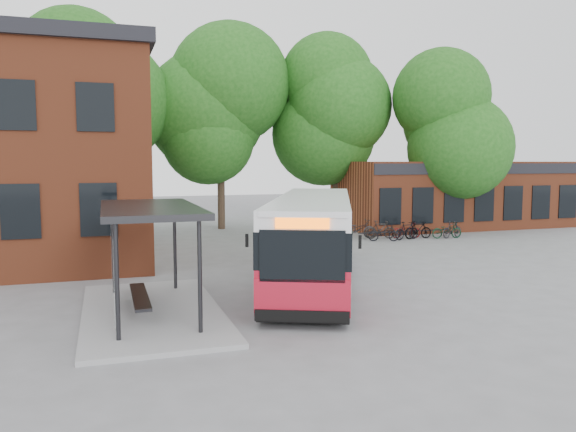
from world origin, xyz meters
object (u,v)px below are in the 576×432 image
object	(u,v)px
bicycle_3	(407,231)
bicycle_6	(447,230)
bicycle_7	(452,229)
city_bus	(313,239)
bicycle_1	(380,230)
bicycle_0	(358,229)
bus_shelter	(151,260)
bicycle_5	(418,230)
bicycle_2	(384,233)
bicycle_4	(406,230)

from	to	relation	value
bicycle_3	bicycle_6	world-z (taller)	bicycle_3
bicycle_3	bicycle_7	distance (m)	2.63
city_bus	bicycle_1	bearing A→B (deg)	74.59
bicycle_0	bicycle_7	size ratio (longest dim) A/B	1.27
bicycle_7	bicycle_0	bearing A→B (deg)	57.21
bus_shelter	bicycle_5	distance (m)	17.79
bicycle_3	bicycle_5	bearing A→B (deg)	-94.81
bicycle_0	bicycle_7	distance (m)	5.00
bicycle_5	bicycle_7	size ratio (longest dim) A/B	1.04
bicycle_3	bus_shelter	bearing A→B (deg)	114.69
bicycle_5	bicycle_6	world-z (taller)	bicycle_5
bus_shelter	bicycle_2	bearing A→B (deg)	40.06
bus_shelter	bicycle_5	size ratio (longest dim) A/B	4.52
bicycle_1	bus_shelter	bearing A→B (deg)	143.37
bicycle_2	bicycle_6	world-z (taller)	bicycle_6
bicycle_3	bicycle_5	world-z (taller)	bicycle_3
bicycle_4	bicycle_7	xyz separation A→B (m)	(2.34, -0.70, 0.04)
city_bus	bicycle_2	bearing A→B (deg)	72.71
bicycle_3	bicycle_7	size ratio (longest dim) A/B	1.05
bicycle_3	bicycle_4	bearing A→B (deg)	-39.04
bicycle_5	bicycle_7	world-z (taller)	bicycle_5
bicycle_2	bicycle_5	xyz separation A→B (m)	(2.11, 0.22, 0.06)
bicycle_1	bicycle_6	xyz separation A→B (m)	(3.36, -0.97, -0.05)
bicycle_0	bicycle_6	world-z (taller)	bicycle_0
bicycle_6	city_bus	bearing A→B (deg)	133.82
bicycle_5	bicycle_7	bearing A→B (deg)	-96.09
city_bus	bicycle_3	distance (m)	11.40
city_bus	bicycle_7	world-z (taller)	city_bus
bus_shelter	bicycle_1	size ratio (longest dim) A/B	4.42
bicycle_1	bicycle_5	distance (m)	1.95
bus_shelter	bicycle_5	world-z (taller)	bus_shelter
bicycle_2	bicycle_4	bearing A→B (deg)	-47.24
bicycle_1	bicycle_3	xyz separation A→B (m)	(1.12, -0.76, -0.01)
bicycle_0	bicycle_6	size ratio (longest dim) A/B	1.17
bicycle_0	bicycle_3	bearing A→B (deg)	-117.34
bicycle_0	bicycle_1	size ratio (longest dim) A/B	1.20
bus_shelter	bicycle_3	distance (m)	17.16
city_bus	bicycle_0	world-z (taller)	city_bus
bicycle_2	city_bus	bearing A→B (deg)	159.61
bicycle_1	bicycle_3	distance (m)	1.35
bus_shelter	bicycle_0	xyz separation A→B (m)	(11.41, 11.54, -0.95)
bicycle_3	bicycle_7	bearing A→B (deg)	-105.50
city_bus	bicycle_0	distance (m)	10.88
bicycle_6	bicycle_0	bearing A→B (deg)	80.29
bicycle_6	bicycle_7	bearing A→B (deg)	-71.92
bicycle_2	bicycle_7	world-z (taller)	bicycle_7
city_bus	bicycle_3	world-z (taller)	city_bus
bicycle_4	city_bus	bearing A→B (deg)	145.19
bus_shelter	bicycle_6	world-z (taller)	bus_shelter
bicycle_0	bicycle_5	xyz separation A→B (m)	(2.92, -1.05, -0.03)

